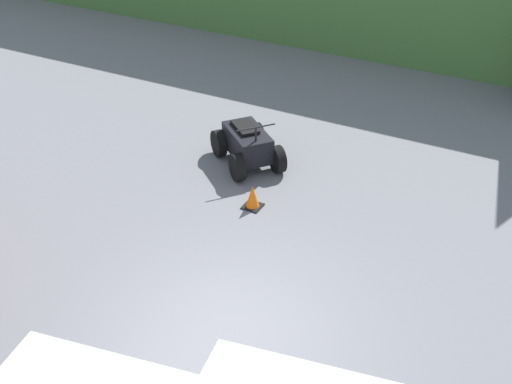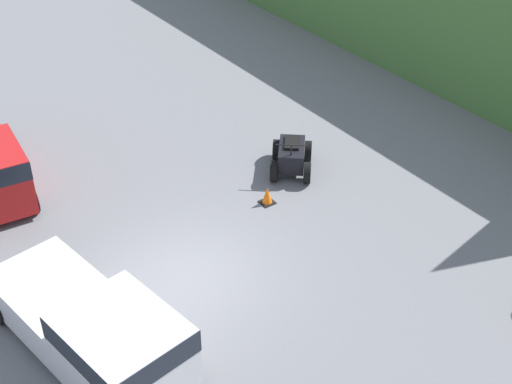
# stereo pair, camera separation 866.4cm
# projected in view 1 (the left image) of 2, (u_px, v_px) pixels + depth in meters

# --- Properties ---
(ground_plane) EXTENTS (80.00, 80.00, 0.00)m
(ground_plane) POSITION_uv_depth(u_px,v_px,m) (232.00, 323.00, 12.84)
(ground_plane) COLOR slate
(quad_atv) EXTENTS (2.33, 2.24, 1.26)m
(quad_atv) POSITION_uv_depth(u_px,v_px,m) (247.00, 145.00, 17.47)
(quad_atv) COLOR black
(quad_atv) RESTS_ON ground_plane
(traffic_cone) EXTENTS (0.42, 0.42, 0.55)m
(traffic_cone) POSITION_uv_depth(u_px,v_px,m) (253.00, 197.00, 15.92)
(traffic_cone) COLOR black
(traffic_cone) RESTS_ON ground_plane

